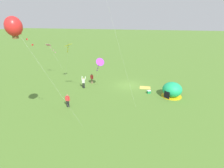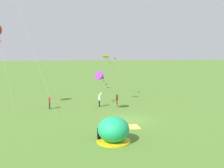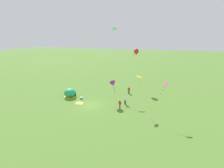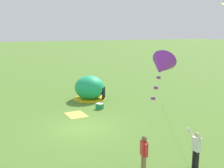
% 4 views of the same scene
% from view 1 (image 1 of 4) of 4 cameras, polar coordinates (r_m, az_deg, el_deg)
% --- Properties ---
extents(ground_plane, '(300.00, 300.00, 0.00)m').
position_cam_1_polar(ground_plane, '(29.20, 5.53, -0.46)').
color(ground_plane, '#517A2D').
extents(popup_tent, '(2.81, 2.81, 2.10)m').
position_cam_1_polar(popup_tent, '(26.11, 19.02, -1.83)').
color(popup_tent, '#1EAD6B').
rests_on(popup_tent, ground).
extents(picnic_blanket, '(1.78, 1.40, 0.01)m').
position_cam_1_polar(picnic_blanket, '(28.62, 10.76, -1.18)').
color(picnic_blanket, gold).
rests_on(picnic_blanket, ground).
extents(cooler_box, '(0.64, 0.58, 0.44)m').
position_cam_1_polar(cooler_box, '(26.57, 11.95, -2.53)').
color(cooler_box, '#1E8C4C').
rests_on(cooler_box, ground).
extents(person_flying_kite, '(0.68, 0.47, 1.89)m').
position_cam_1_polar(person_flying_kite, '(28.01, -9.30, 0.60)').
color(person_flying_kite, black).
rests_on(person_flying_kite, ground).
extents(person_center_field, '(0.57, 0.33, 1.72)m').
position_cam_1_polar(person_center_field, '(29.80, -6.61, 1.91)').
color(person_center_field, '#8C7251').
rests_on(person_center_field, ground).
extents(person_far_back, '(0.59, 0.27, 1.72)m').
position_cam_1_polar(person_far_back, '(22.47, -14.31, -5.09)').
color(person_far_back, black).
rests_on(person_far_back, ground).
extents(kite_purple, '(2.18, 2.63, 5.04)m').
position_cam_1_polar(kite_purple, '(26.18, -4.20, 6.83)').
color(kite_purple, silver).
rests_on(kite_purple, ground).
extents(kite_pink, '(2.13, 2.61, 6.45)m').
position_cam_1_polar(kite_pink, '(33.15, -19.65, 11.38)').
color(kite_pink, silver).
rests_on(kite_pink, ground).
extents(kite_yellow, '(3.70, 4.64, 6.93)m').
position_cam_1_polar(kite_yellow, '(29.07, -14.13, 11.83)').
color(kite_yellow, silver).
rests_on(kite_yellow, ground).
extents(kite_red, '(4.47, 3.24, 10.67)m').
position_cam_1_polar(kite_red, '(15.68, -29.48, 16.06)').
color(kite_red, silver).
rests_on(kite_red, ground).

